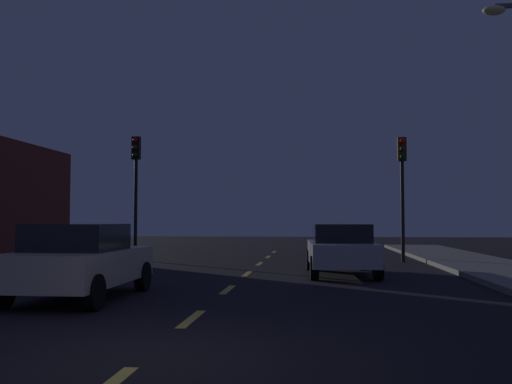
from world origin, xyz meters
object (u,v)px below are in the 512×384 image
object	(u,v)px
traffic_signal_left	(136,173)
car_stopped_ahead	(341,249)
car_adjacent_lane	(80,261)
traffic_signal_right	(402,174)

from	to	relation	value
traffic_signal_left	car_stopped_ahead	distance (m)	9.71
car_adjacent_lane	traffic_signal_right	bearing A→B (deg)	53.33
traffic_signal_left	car_stopped_ahead	xyz separation A→B (m)	(7.75, -5.20, -2.67)
traffic_signal_right	car_adjacent_lane	world-z (taller)	traffic_signal_right
traffic_signal_left	car_stopped_ahead	world-z (taller)	traffic_signal_left
traffic_signal_left	traffic_signal_right	bearing A→B (deg)	-0.00
traffic_signal_right	car_adjacent_lane	distance (m)	13.61
car_stopped_ahead	car_adjacent_lane	size ratio (longest dim) A/B	1.06
traffic_signal_right	car_adjacent_lane	size ratio (longest dim) A/B	1.19
traffic_signal_right	car_adjacent_lane	xyz separation A→B (m)	(-7.98, -10.72, -2.54)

